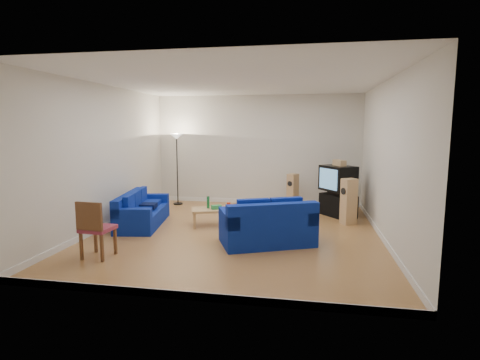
% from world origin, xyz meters
% --- Properties ---
extents(room, '(6.01, 6.51, 3.21)m').
position_xyz_m(room, '(0.00, 0.00, 1.54)').
color(room, brown).
rests_on(room, ground).
extents(sofa_three_seat, '(1.13, 2.04, 0.75)m').
position_xyz_m(sofa_three_seat, '(-2.33, 0.26, 0.28)').
color(sofa_three_seat, navy).
rests_on(sofa_three_seat, ground).
extents(sofa_loveseat, '(1.99, 1.58, 0.87)m').
position_xyz_m(sofa_loveseat, '(0.74, -0.69, 0.33)').
color(sofa_loveseat, navy).
rests_on(sofa_loveseat, ground).
extents(coffee_table, '(1.22, 0.86, 0.40)m').
position_xyz_m(coffee_table, '(-0.58, 0.52, 0.35)').
color(coffee_table, tan).
rests_on(coffee_table, ground).
extents(bottle, '(0.08, 0.08, 0.28)m').
position_xyz_m(bottle, '(-0.77, 0.53, 0.54)').
color(bottle, '#197233').
rests_on(bottle, coffee_table).
extents(tissue_box, '(0.25, 0.22, 0.09)m').
position_xyz_m(tissue_box, '(-0.56, 0.46, 0.45)').
color(tissue_box, green).
rests_on(tissue_box, coffee_table).
extents(red_canister, '(0.10, 0.10, 0.12)m').
position_xyz_m(red_canister, '(-0.32, 0.66, 0.46)').
color(red_canister, red).
rests_on(red_canister, coffee_table).
extents(remote, '(0.17, 0.12, 0.02)m').
position_xyz_m(remote, '(-0.19, 0.35, 0.41)').
color(remote, black).
rests_on(remote, coffee_table).
extents(tv_stand, '(0.96, 1.03, 0.56)m').
position_xyz_m(tv_stand, '(2.27, 1.99, 0.28)').
color(tv_stand, black).
rests_on(tv_stand, ground).
extents(av_receiver, '(0.56, 0.54, 0.10)m').
position_xyz_m(av_receiver, '(2.27, 1.95, 0.61)').
color(av_receiver, black).
rests_on(av_receiver, tv_stand).
extents(television, '(0.98, 1.03, 0.64)m').
position_xyz_m(television, '(2.25, 2.00, 0.98)').
color(television, black).
rests_on(television, av_receiver).
extents(centre_speaker, '(0.32, 0.45, 0.15)m').
position_xyz_m(centre_speaker, '(2.27, 2.01, 1.37)').
color(centre_speaker, tan).
rests_on(centre_speaker, television).
extents(speaker_left, '(0.34, 0.36, 0.98)m').
position_xyz_m(speaker_left, '(1.09, 2.70, 0.49)').
color(speaker_left, tan).
rests_on(speaker_left, ground).
extents(speaker_right, '(0.40, 0.38, 1.08)m').
position_xyz_m(speaker_right, '(2.45, 1.21, 0.54)').
color(speaker_right, tan).
rests_on(speaker_right, ground).
extents(floor_lamp, '(0.36, 0.36, 2.09)m').
position_xyz_m(floor_lamp, '(-2.28, 2.70, 1.72)').
color(floor_lamp, black).
rests_on(floor_lamp, ground).
extents(dining_chair, '(0.52, 0.52, 1.02)m').
position_xyz_m(dining_chair, '(-2.11, -1.99, 0.57)').
color(dining_chair, brown).
rests_on(dining_chair, ground).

